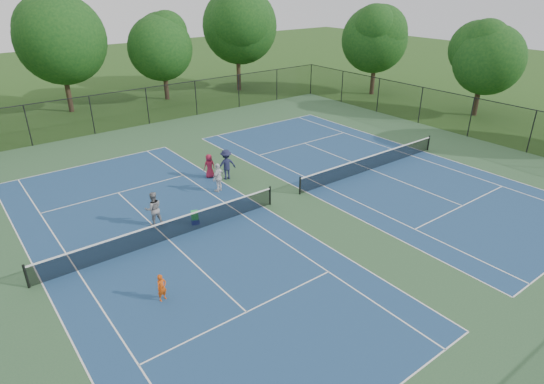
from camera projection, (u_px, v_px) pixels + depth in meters
ground at (285, 199)px, 24.96m from camera, size 140.00×140.00×0.00m
court_pad at (285, 199)px, 24.96m from camera, size 36.00×36.00×0.01m
tennis_court_left at (168, 238)px, 21.06m from camera, size 12.00×23.83×1.07m
tennis_court_right at (371, 168)px, 28.77m from camera, size 12.00×23.83×1.07m
perimeter_fence at (286, 172)px, 24.28m from camera, size 36.08×36.08×3.02m
tree_back_b at (57, 35)px, 38.60m from camera, size 7.60×7.60×10.03m
tree_back_c at (162, 42)px, 43.31m from camera, size 6.00×6.00×8.40m
tree_back_d at (237, 23)px, 46.43m from camera, size 7.80×7.80×10.37m
tree_side_e at (377, 36)px, 45.19m from camera, size 6.60×6.60×8.87m
tree_side_f at (486, 54)px, 38.09m from camera, size 5.80×5.80×8.12m
child_player at (162, 288)px, 16.93m from camera, size 0.46×0.35×1.12m
instructor at (153, 209)px, 22.02m from camera, size 0.97×0.82×1.75m
bystander_a at (218, 177)px, 25.55m from camera, size 1.08×0.79×1.70m
bystander_b at (226, 164)px, 27.12m from camera, size 1.30×0.89×1.86m
bystander_c at (209, 166)px, 27.41m from camera, size 0.75×0.52×1.48m
ball_crate at (195, 221)px, 22.41m from camera, size 0.44×0.40×0.27m
ball_hopper at (195, 215)px, 22.26m from camera, size 0.43×0.40×0.43m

